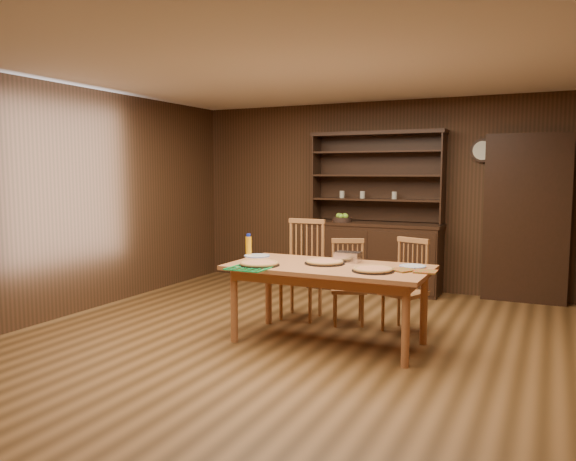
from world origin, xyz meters
The scene contains 20 objects.
floor centered at (0.00, 0.00, 0.00)m, with size 6.00×6.00×0.00m, color brown.
room_shell centered at (0.00, 0.00, 1.58)m, with size 6.00×6.00×6.00m.
china_hutch centered at (0.00, 2.75, 0.60)m, with size 1.84×0.52×2.17m.
doorway centered at (1.90, 2.90, 1.05)m, with size 1.00×0.18×2.10m, color black.
wall_clock centered at (1.35, 2.96, 1.90)m, with size 0.30×0.05×0.30m.
dining_table centered at (0.31, 0.24, 0.67)m, with size 1.88×0.94×0.75m.
chair_left centered at (-0.31, 1.05, 0.58)m, with size 0.47×0.45×1.10m.
chair_center centered at (0.23, 1.02, 0.48)m, with size 0.48×0.47×0.91m.
chair_right centered at (0.88, 1.01, 0.50)m, with size 0.49×0.48×0.95m.
pizza_left centered at (-0.28, -0.05, 0.77)m, with size 0.38×0.38×0.04m.
pizza_right centered at (0.78, 0.10, 0.77)m, with size 0.37×0.37×0.04m.
pizza_center centered at (0.24, 0.31, 0.77)m, with size 0.39×0.39×0.04m.
cooling_rack centered at (-0.28, -0.23, 0.76)m, with size 0.35×0.35×0.02m, color #0CA543, non-canonical shape.
plate_left centered at (-0.57, 0.43, 0.76)m, with size 0.27×0.27×0.02m.
plate_right centered at (1.05, 0.48, 0.76)m, with size 0.25×0.25×0.02m.
foil_dish centered at (0.40, 0.53, 0.80)m, with size 0.24×0.17×0.10m, color white.
juice_bottle centered at (-0.69, 0.47, 0.86)m, with size 0.06×0.06×0.23m.
pot_holder_a centered at (1.21, 0.26, 0.76)m, with size 0.19×0.19×0.01m, color red.
pot_holder_b centered at (1.01, 0.26, 0.76)m, with size 0.20×0.20×0.01m, color red.
fruit_bowl centered at (-0.45, 2.69, 0.98)m, with size 0.27×0.27×0.12m.
Camera 1 is at (2.21, -4.65, 1.63)m, focal length 35.00 mm.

